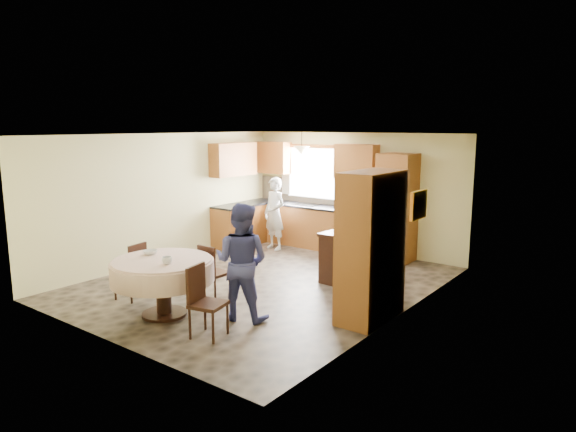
% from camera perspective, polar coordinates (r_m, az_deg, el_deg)
% --- Properties ---
extents(floor, '(5.00, 6.00, 0.01)m').
position_cam_1_polar(floor, '(8.84, -2.74, -7.42)').
color(floor, brown).
rests_on(floor, ground).
extents(ceiling, '(5.00, 6.00, 0.01)m').
position_cam_1_polar(ceiling, '(8.43, -2.89, 9.01)').
color(ceiling, white).
rests_on(ceiling, wall_back).
extents(wall_back, '(5.00, 0.02, 2.50)m').
position_cam_1_polar(wall_back, '(10.99, 7.27, 2.67)').
color(wall_back, '#D6CE89').
rests_on(wall_back, floor).
extents(wall_front, '(5.00, 0.02, 2.50)m').
position_cam_1_polar(wall_front, '(6.58, -19.83, -2.90)').
color(wall_front, '#D6CE89').
rests_on(wall_front, floor).
extents(wall_left, '(0.02, 6.00, 2.50)m').
position_cam_1_polar(wall_left, '(10.31, -13.55, 1.97)').
color(wall_left, '#D6CE89').
rests_on(wall_left, floor).
extents(wall_right, '(0.02, 6.00, 2.50)m').
position_cam_1_polar(wall_right, '(7.23, 12.60, -1.40)').
color(wall_right, '#D6CE89').
rests_on(wall_right, floor).
extents(window, '(1.40, 0.03, 1.10)m').
position_cam_1_polar(window, '(11.46, 2.91, 4.80)').
color(window, white).
rests_on(window, wall_back).
extents(curtain_left, '(0.22, 0.02, 1.15)m').
position_cam_1_polar(curtain_left, '(11.85, -0.24, 5.23)').
color(curtain_left, white).
rests_on(curtain_left, wall_back).
extents(curtain_right, '(0.22, 0.02, 1.15)m').
position_cam_1_polar(curtain_right, '(11.01, 6.01, 4.80)').
color(curtain_right, white).
rests_on(curtain_right, wall_back).
extents(base_cab_back, '(3.30, 0.60, 0.88)m').
position_cam_1_polar(base_cab_back, '(11.32, 2.69, -1.21)').
color(base_cab_back, '#B76B30').
rests_on(base_cab_back, floor).
extents(counter_back, '(3.30, 0.64, 0.04)m').
position_cam_1_polar(counter_back, '(11.23, 2.71, 1.09)').
color(counter_back, black).
rests_on(counter_back, base_cab_back).
extents(base_cab_left, '(0.60, 1.20, 0.88)m').
position_cam_1_polar(base_cab_left, '(11.45, -5.46, -1.11)').
color(base_cab_left, '#B76B30').
rests_on(base_cab_left, floor).
extents(counter_left, '(0.64, 1.20, 0.04)m').
position_cam_1_polar(counter_left, '(11.37, -5.50, 1.17)').
color(counter_left, black).
rests_on(counter_left, base_cab_left).
extents(backsplash, '(3.30, 0.02, 0.55)m').
position_cam_1_polar(backsplash, '(11.43, 3.54, 2.66)').
color(backsplash, tan).
rests_on(backsplash, wall_back).
extents(wall_cab_left, '(0.85, 0.33, 0.72)m').
position_cam_1_polar(wall_cab_left, '(11.94, -1.67, 6.52)').
color(wall_cab_left, '#A75F29').
rests_on(wall_cab_left, wall_back).
extents(wall_cab_right, '(0.90, 0.33, 0.72)m').
position_cam_1_polar(wall_cab_right, '(10.71, 7.61, 6.01)').
color(wall_cab_right, '#A75F29').
rests_on(wall_cab_right, wall_back).
extents(wall_cab_side, '(0.33, 1.20, 0.72)m').
position_cam_1_polar(wall_cab_side, '(11.35, -6.09, 6.27)').
color(wall_cab_side, '#A75F29').
rests_on(wall_cab_side, wall_left).
extents(oven_tower, '(0.66, 0.62, 2.12)m').
position_cam_1_polar(oven_tower, '(10.22, 11.97, 0.89)').
color(oven_tower, '#B76B30').
rests_on(oven_tower, floor).
extents(oven_upper, '(0.56, 0.01, 0.45)m').
position_cam_1_polar(oven_upper, '(9.91, 11.24, 1.74)').
color(oven_upper, black).
rests_on(oven_upper, oven_tower).
extents(oven_lower, '(0.56, 0.01, 0.45)m').
position_cam_1_polar(oven_lower, '(9.99, 11.14, -1.10)').
color(oven_lower, black).
rests_on(oven_lower, oven_tower).
extents(pendant, '(0.36, 0.36, 0.18)m').
position_cam_1_polar(pendant, '(11.03, 1.52, 7.31)').
color(pendant, beige).
rests_on(pendant, ceiling).
extents(sideboard, '(1.16, 0.53, 0.81)m').
position_cam_1_polar(sideboard, '(8.59, 7.17, -5.19)').
color(sideboard, '#35190E').
rests_on(sideboard, floor).
extents(space_heater, '(0.42, 0.32, 0.52)m').
position_cam_1_polar(space_heater, '(7.75, 10.48, -8.10)').
color(space_heater, black).
rests_on(space_heater, floor).
extents(cupboard, '(0.54, 1.08, 2.06)m').
position_cam_1_polar(cupboard, '(7.07, 9.22, -3.38)').
color(cupboard, '#B76B30').
rests_on(cupboard, floor).
extents(dining_table, '(1.43, 1.43, 0.81)m').
position_cam_1_polar(dining_table, '(7.42, -13.75, -6.04)').
color(dining_table, '#35190E').
rests_on(dining_table, floor).
extents(chair_left, '(0.44, 0.44, 0.89)m').
position_cam_1_polar(chair_left, '(8.24, -16.79, -5.61)').
color(chair_left, '#35190E').
rests_on(chair_left, floor).
extents(chair_back, '(0.38, 0.38, 0.86)m').
position_cam_1_polar(chair_back, '(7.98, -8.52, -5.90)').
color(chair_back, '#35190E').
rests_on(chair_back, floor).
extents(chair_right, '(0.48, 0.48, 0.92)m').
position_cam_1_polar(chair_right, '(6.65, -9.40, -8.92)').
color(chair_right, '#35190E').
rests_on(chair_right, floor).
extents(framed_picture, '(0.06, 0.51, 0.43)m').
position_cam_1_polar(framed_picture, '(7.74, 14.30, 1.20)').
color(framed_picture, gold).
rests_on(framed_picture, wall_right).
extents(microwave, '(0.63, 0.49, 0.31)m').
position_cam_1_polar(microwave, '(10.63, 7.13, 1.47)').
color(microwave, silver).
rests_on(microwave, counter_back).
extents(person_sink, '(0.63, 0.47, 1.55)m').
position_cam_1_polar(person_sink, '(11.01, -1.51, 0.27)').
color(person_sink, silver).
rests_on(person_sink, floor).
extents(person_dining, '(0.93, 0.81, 1.63)m').
position_cam_1_polar(person_dining, '(7.08, -5.18, -5.07)').
color(person_dining, navy).
rests_on(person_dining, floor).
extents(bowl_sideboard, '(0.23, 0.23, 0.05)m').
position_cam_1_polar(bowl_sideboard, '(8.60, 5.89, -2.19)').
color(bowl_sideboard, '#B2B2B2').
rests_on(bowl_sideboard, sideboard).
extents(bottle_sideboard, '(0.13, 0.13, 0.28)m').
position_cam_1_polar(bottle_sideboard, '(8.27, 9.70, -1.97)').
color(bottle_sideboard, silver).
rests_on(bottle_sideboard, sideboard).
extents(cup_table, '(0.14, 0.14, 0.10)m').
position_cam_1_polar(cup_table, '(7.08, -13.29, -4.85)').
color(cup_table, '#B2B2B2').
rests_on(cup_table, dining_table).
extents(bowl_table, '(0.25, 0.25, 0.06)m').
position_cam_1_polar(bowl_table, '(7.68, -15.06, -3.92)').
color(bowl_table, '#B2B2B2').
rests_on(bowl_table, dining_table).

